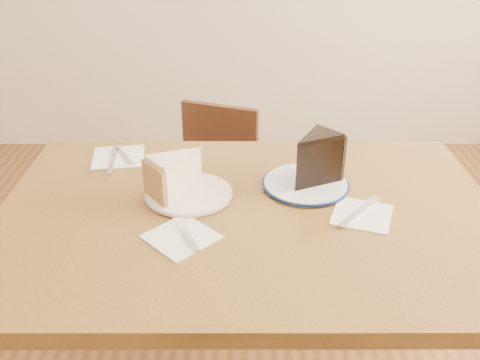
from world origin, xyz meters
name	(u,v)px	position (x,y,z in m)	size (l,w,h in m)	color
table	(247,245)	(0.00, 0.00, 0.65)	(1.20, 0.80, 0.75)	#503415
chair_far	(210,194)	(-0.13, 0.68, 0.40)	(0.46, 0.46, 0.72)	black
plate_cream	(189,194)	(-0.15, 0.07, 0.76)	(0.21, 0.21, 0.01)	white
plate_navy	(306,184)	(0.15, 0.12, 0.76)	(0.21, 0.21, 0.01)	white
carrot_cake	(179,175)	(-0.17, 0.08, 0.81)	(0.09, 0.13, 0.09)	white
chocolate_cake	(313,162)	(0.17, 0.12, 0.82)	(0.09, 0.13, 0.12)	black
napkin_cream	(181,237)	(-0.15, -0.11, 0.75)	(0.13, 0.13, 0.00)	white
napkin_navy	(362,215)	(0.27, -0.02, 0.75)	(0.13, 0.13, 0.00)	white
napkin_spare	(118,157)	(-0.37, 0.29, 0.75)	(0.14, 0.14, 0.00)	white
fork_cream	(187,234)	(-0.14, -0.11, 0.76)	(0.01, 0.14, 0.00)	silver
knife_navy	(359,212)	(0.26, -0.01, 0.76)	(0.02, 0.17, 0.00)	silver
fork_spare	(124,155)	(-0.35, 0.29, 0.76)	(0.01, 0.14, 0.00)	silver
knife_spare	(113,161)	(-0.38, 0.26, 0.76)	(0.01, 0.16, 0.00)	silver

